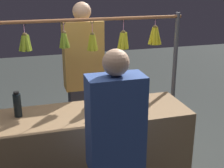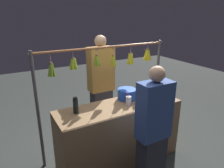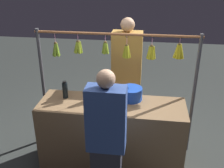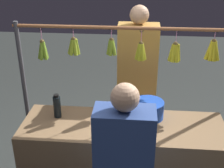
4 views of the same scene
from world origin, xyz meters
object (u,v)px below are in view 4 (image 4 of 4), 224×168
object	(u,v)px
blue_bucket	(149,109)
drink_cup	(138,121)
vendor_person	(137,87)
water_bottle	(57,106)

from	to	relation	value
blue_bucket	drink_cup	xyz separation A→B (m)	(0.09, 0.18, -0.02)
blue_bucket	vendor_person	size ratio (longest dim) A/B	0.15
blue_bucket	vendor_person	world-z (taller)	vendor_person
water_bottle	blue_bucket	distance (m)	0.83
water_bottle	vendor_person	distance (m)	1.01
water_bottle	drink_cup	size ratio (longest dim) A/B	1.06
vendor_person	drink_cup	bearing A→B (deg)	91.64
water_bottle	vendor_person	world-z (taller)	vendor_person
blue_bucket	drink_cup	world-z (taller)	drink_cup
water_bottle	drink_cup	world-z (taller)	water_bottle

